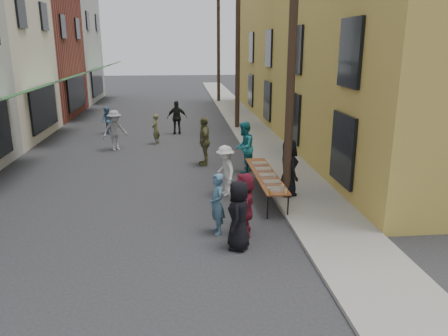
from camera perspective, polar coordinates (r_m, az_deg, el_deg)
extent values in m
plane|color=#28282B|center=(10.92, -10.77, -10.22)|extent=(120.00, 120.00, 0.00)
cube|color=gray|center=(25.53, 3.28, 5.29)|extent=(2.20, 60.00, 0.10)
cube|color=maroon|center=(32.70, -26.22, 13.04)|extent=(8.00, 8.00, 8.00)
cube|color=gray|center=(40.31, -22.41, 14.44)|extent=(8.00, 8.00, 9.00)
cube|color=gold|center=(25.82, 17.87, 15.75)|extent=(10.00, 28.00, 10.00)
cylinder|color=#2D2116|center=(13.19, 8.87, 14.62)|extent=(0.26, 0.26, 9.00)
cylinder|color=#2D2116|center=(24.99, 1.80, 15.35)|extent=(0.26, 0.26, 9.00)
cylinder|color=#2D2116|center=(36.92, -0.73, 15.55)|extent=(0.26, 0.26, 9.00)
cube|color=brown|center=(14.00, 5.43, -0.86)|extent=(0.70, 4.00, 0.04)
cylinder|color=black|center=(12.33, 5.73, -5.09)|extent=(0.04, 0.04, 0.71)
cylinder|color=black|center=(12.45, 8.36, -4.97)|extent=(0.04, 0.04, 0.71)
cylinder|color=black|center=(15.83, 3.07, -0.23)|extent=(0.04, 0.04, 0.71)
cylinder|color=black|center=(15.93, 5.13, -0.18)|extent=(0.04, 0.04, 0.71)
cube|color=maroon|center=(12.45, 6.89, -2.78)|extent=(0.50, 0.33, 0.08)
cube|color=#B2B2B7|center=(13.05, 6.28, -1.87)|extent=(0.50, 0.33, 0.08)
cube|color=tan|center=(13.70, 5.68, -0.98)|extent=(0.50, 0.33, 0.08)
cube|color=#B2B2B7|center=(14.36, 5.13, -0.17)|extent=(0.50, 0.33, 0.08)
cube|color=tan|center=(15.02, 4.64, 0.56)|extent=(0.50, 0.33, 0.08)
cylinder|color=#A57F26|center=(12.13, 6.18, -3.28)|extent=(0.07, 0.07, 0.08)
cylinder|color=#A57F26|center=(12.22, 6.08, -3.12)|extent=(0.07, 0.07, 0.08)
cylinder|color=#A57F26|center=(12.31, 5.99, -2.97)|extent=(0.07, 0.07, 0.08)
cylinder|color=tan|center=(12.26, 8.06, -3.03)|extent=(0.08, 0.08, 0.12)
imported|color=black|center=(10.40, 1.93, -6.20)|extent=(0.74, 0.94, 1.69)
imported|color=#436C83|center=(11.23, -0.90, -4.70)|extent=(0.51, 0.66, 1.61)
imported|color=teal|center=(16.53, 2.62, 2.71)|extent=(1.06, 1.17, 1.96)
imported|color=silver|center=(14.06, 0.16, -0.33)|extent=(0.87, 1.19, 1.64)
imported|color=brown|center=(17.57, -2.58, 3.52)|extent=(0.53, 1.18, 1.97)
imported|color=maroon|center=(11.12, 2.73, -4.74)|extent=(0.77, 1.62, 1.68)
imported|color=black|center=(13.90, 8.44, 0.05)|extent=(0.70, 0.96, 1.80)
imported|color=gray|center=(20.68, -14.06, 4.79)|extent=(1.38, 1.21, 1.85)
imported|color=black|center=(23.90, -6.15, 6.57)|extent=(1.07, 0.47, 1.80)
imported|color=brown|center=(21.65, -8.92, 5.04)|extent=(0.48, 0.61, 1.47)
imported|color=#537CA2|center=(24.58, -15.01, 6.00)|extent=(0.89, 0.91, 1.48)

